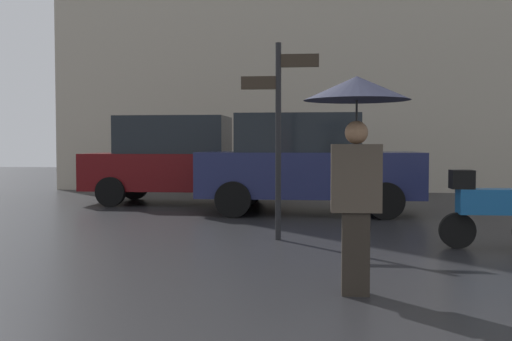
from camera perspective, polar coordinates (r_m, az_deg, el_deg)
name	(u,v)px	position (r m, az deg, el deg)	size (l,w,h in m)	color
pedestrian_with_umbrella	(357,124)	(5.41, 9.46, 4.37)	(0.94, 0.94, 1.94)	#2A241E
parked_scooter	(491,206)	(8.27, 21.27, -3.12)	(1.37, 0.32, 1.23)	black
parked_car_left	(181,160)	(13.62, -7.09, 0.99)	(4.32, 1.87, 1.95)	#590C0F
parked_car_right	(306,163)	(11.73, 4.76, 0.72)	(4.21, 1.97, 1.91)	#1E234C
street_signpost	(279,120)	(8.42, 2.16, 4.75)	(1.08, 0.08, 2.74)	black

